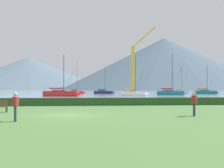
{
  "coord_description": "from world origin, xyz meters",
  "views": [
    {
      "loc": [
        1.04,
        -20.2,
        1.86
      ],
      "look_at": [
        9.08,
        62.61,
        3.16
      ],
      "focal_mm": 45.62,
      "sensor_mm": 36.0,
      "label": 1
    }
  ],
  "objects_px": {
    "sailboat_slip_9": "(134,94)",
    "sailboat_slip_10": "(76,92)",
    "sailboat_slip_3": "(206,92)",
    "dock_crane": "(134,73)",
    "person_standing_walker": "(15,104)",
    "person_seated_viewer": "(194,102)",
    "sailboat_slip_0": "(181,92)",
    "sailboat_slip_4": "(104,92)",
    "sailboat_slip_2": "(61,93)",
    "sailboat_slip_11": "(171,92)"
  },
  "relations": [
    {
      "from": "sailboat_slip_10",
      "to": "sailboat_slip_4",
      "type": "bearing_deg",
      "value": -16.28
    },
    {
      "from": "sailboat_slip_9",
      "to": "person_standing_walker",
      "type": "height_order",
      "value": "sailboat_slip_9"
    },
    {
      "from": "sailboat_slip_3",
      "to": "sailboat_slip_4",
      "type": "bearing_deg",
      "value": -172.2
    },
    {
      "from": "sailboat_slip_0",
      "to": "sailboat_slip_2",
      "type": "height_order",
      "value": "sailboat_slip_0"
    },
    {
      "from": "sailboat_slip_4",
      "to": "person_seated_viewer",
      "type": "xyz_separation_m",
      "value": [
        0.62,
        -79.45,
        0.36
      ]
    },
    {
      "from": "person_seated_viewer",
      "to": "dock_crane",
      "type": "xyz_separation_m",
      "value": [
        5.98,
        57.23,
        5.0
      ]
    },
    {
      "from": "sailboat_slip_10",
      "to": "sailboat_slip_11",
      "type": "distance_m",
      "value": 37.3
    },
    {
      "from": "sailboat_slip_11",
      "to": "sailboat_slip_0",
      "type": "bearing_deg",
      "value": 79.92
    },
    {
      "from": "sailboat_slip_2",
      "to": "sailboat_slip_10",
      "type": "relative_size",
      "value": 0.97
    },
    {
      "from": "sailboat_slip_9",
      "to": "sailboat_slip_2",
      "type": "bearing_deg",
      "value": -165.9
    },
    {
      "from": "sailboat_slip_4",
      "to": "sailboat_slip_10",
      "type": "height_order",
      "value": "sailboat_slip_10"
    },
    {
      "from": "sailboat_slip_0",
      "to": "person_standing_walker",
      "type": "distance_m",
      "value": 102.59
    },
    {
      "from": "sailboat_slip_9",
      "to": "person_standing_walker",
      "type": "distance_m",
      "value": 53.38
    },
    {
      "from": "sailboat_slip_4",
      "to": "dock_crane",
      "type": "relative_size",
      "value": 0.48
    },
    {
      "from": "sailboat_slip_2",
      "to": "sailboat_slip_9",
      "type": "bearing_deg",
      "value": 7.01
    },
    {
      "from": "sailboat_slip_10",
      "to": "dock_crane",
      "type": "xyz_separation_m",
      "value": [
        16.33,
        -28.1,
        5.4
      ]
    },
    {
      "from": "sailboat_slip_3",
      "to": "sailboat_slip_10",
      "type": "xyz_separation_m",
      "value": [
        -43.59,
        11.83,
        -0.11
      ]
    },
    {
      "from": "sailboat_slip_11",
      "to": "dock_crane",
      "type": "height_order",
      "value": "dock_crane"
    },
    {
      "from": "sailboat_slip_10",
      "to": "sailboat_slip_11",
      "type": "bearing_deg",
      "value": -28.15
    },
    {
      "from": "person_standing_walker",
      "to": "person_seated_viewer",
      "type": "bearing_deg",
      "value": -5.49
    },
    {
      "from": "person_standing_walker",
      "to": "sailboat_slip_0",
      "type": "bearing_deg",
      "value": 50.19
    },
    {
      "from": "sailboat_slip_2",
      "to": "person_standing_walker",
      "type": "xyz_separation_m",
      "value": [
        1.52,
        -51.22,
        0.22
      ]
    },
    {
      "from": "sailboat_slip_2",
      "to": "sailboat_slip_11",
      "type": "xyz_separation_m",
      "value": [
        29.63,
        10.68,
        -0.03
      ]
    },
    {
      "from": "person_seated_viewer",
      "to": "sailboat_slip_9",
      "type": "bearing_deg",
      "value": 98.23
    },
    {
      "from": "sailboat_slip_2",
      "to": "dock_crane",
      "type": "xyz_separation_m",
      "value": [
        18.68,
        8.01,
        5.22
      ]
    },
    {
      "from": "sailboat_slip_11",
      "to": "person_seated_viewer",
      "type": "height_order",
      "value": "sailboat_slip_11"
    },
    {
      "from": "sailboat_slip_0",
      "to": "sailboat_slip_2",
      "type": "relative_size",
      "value": 1.07
    },
    {
      "from": "sailboat_slip_0",
      "to": "dock_crane",
      "type": "relative_size",
      "value": 0.56
    },
    {
      "from": "sailboat_slip_2",
      "to": "person_seated_viewer",
      "type": "bearing_deg",
      "value": -67.84
    },
    {
      "from": "sailboat_slip_3",
      "to": "dock_crane",
      "type": "bearing_deg",
      "value": -131.39
    },
    {
      "from": "sailboat_slip_3",
      "to": "sailboat_slip_10",
      "type": "relative_size",
      "value": 0.93
    },
    {
      "from": "sailboat_slip_2",
      "to": "sailboat_slip_4",
      "type": "xyz_separation_m",
      "value": [
        12.08,
        30.23,
        -0.14
      ]
    },
    {
      "from": "sailboat_slip_4",
      "to": "sailboat_slip_11",
      "type": "bearing_deg",
      "value": -28.87
    },
    {
      "from": "sailboat_slip_0",
      "to": "dock_crane",
      "type": "xyz_separation_m",
      "value": [
        -24.88,
        -34.35,
        5.37
      ]
    },
    {
      "from": "sailboat_slip_2",
      "to": "dock_crane",
      "type": "distance_m",
      "value": 20.98
    },
    {
      "from": "sailboat_slip_3",
      "to": "sailboat_slip_10",
      "type": "height_order",
      "value": "sailboat_slip_10"
    },
    {
      "from": "person_standing_walker",
      "to": "sailboat_slip_9",
      "type": "bearing_deg",
      "value": 57.27
    },
    {
      "from": "sailboat_slip_10",
      "to": "sailboat_slip_9",
      "type": "bearing_deg",
      "value": -52.88
    },
    {
      "from": "dock_crane",
      "to": "sailboat_slip_3",
      "type": "bearing_deg",
      "value": 30.83
    },
    {
      "from": "sailboat_slip_10",
      "to": "sailboat_slip_3",
      "type": "bearing_deg",
      "value": -0.35
    },
    {
      "from": "dock_crane",
      "to": "sailboat_slip_4",
      "type": "bearing_deg",
      "value": 106.54
    },
    {
      "from": "sailboat_slip_4",
      "to": "sailboat_slip_11",
      "type": "distance_m",
      "value": 26.28
    },
    {
      "from": "sailboat_slip_9",
      "to": "sailboat_slip_10",
      "type": "relative_size",
      "value": 0.98
    },
    {
      "from": "sailboat_slip_0",
      "to": "sailboat_slip_10",
      "type": "bearing_deg",
      "value": -160.35
    },
    {
      "from": "dock_crane",
      "to": "person_seated_viewer",
      "type": "bearing_deg",
      "value": -95.96
    },
    {
      "from": "person_seated_viewer",
      "to": "sailboat_slip_11",
      "type": "bearing_deg",
      "value": 87.73
    },
    {
      "from": "sailboat_slip_4",
      "to": "sailboat_slip_10",
      "type": "distance_m",
      "value": 11.37
    },
    {
      "from": "sailboat_slip_0",
      "to": "sailboat_slip_11",
      "type": "height_order",
      "value": "sailboat_slip_11"
    },
    {
      "from": "sailboat_slip_9",
      "to": "sailboat_slip_10",
      "type": "bearing_deg",
      "value": 127.06
    },
    {
      "from": "sailboat_slip_0",
      "to": "sailboat_slip_4",
      "type": "height_order",
      "value": "sailboat_slip_0"
    }
  ]
}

